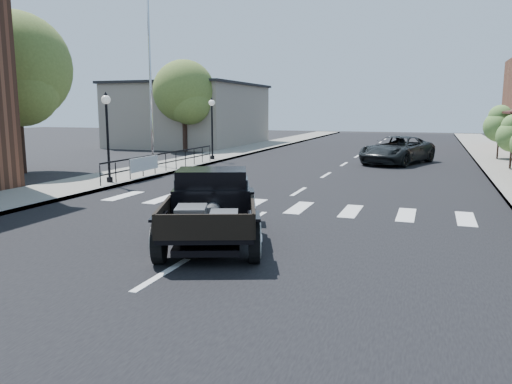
% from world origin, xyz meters
% --- Properties ---
extents(ground, '(120.00, 120.00, 0.00)m').
position_xyz_m(ground, '(0.00, 0.00, 0.00)').
color(ground, black).
rests_on(ground, ground).
extents(road, '(14.00, 80.00, 0.02)m').
position_xyz_m(road, '(0.00, 15.00, 0.01)').
color(road, black).
rests_on(road, ground).
extents(road_markings, '(12.00, 60.00, 0.06)m').
position_xyz_m(road_markings, '(0.00, 10.00, 0.00)').
color(road_markings, silver).
rests_on(road_markings, ground).
extents(sidewalk_left, '(3.00, 80.00, 0.15)m').
position_xyz_m(sidewalk_left, '(-8.50, 15.00, 0.07)').
color(sidewalk_left, gray).
rests_on(sidewalk_left, ground).
extents(low_building_left, '(10.00, 12.00, 5.00)m').
position_xyz_m(low_building_left, '(-15.00, 28.00, 2.50)').
color(low_building_left, gray).
rests_on(low_building_left, ground).
extents(railing, '(0.08, 10.00, 1.00)m').
position_xyz_m(railing, '(-7.30, 10.00, 0.65)').
color(railing, black).
rests_on(railing, sidewalk_left).
extents(banner, '(0.04, 2.20, 0.60)m').
position_xyz_m(banner, '(-7.22, 8.00, 0.45)').
color(banner, silver).
rests_on(banner, sidewalk_left).
extents(lamp_post_b, '(0.36, 0.36, 3.58)m').
position_xyz_m(lamp_post_b, '(-7.60, 6.00, 1.94)').
color(lamp_post_b, black).
rests_on(lamp_post_b, sidewalk_left).
extents(lamp_post_c, '(0.36, 0.36, 3.58)m').
position_xyz_m(lamp_post_c, '(-7.60, 16.00, 1.94)').
color(lamp_post_c, black).
rests_on(lamp_post_c, sidewalk_left).
extents(flagpole, '(0.12, 0.12, 12.58)m').
position_xyz_m(flagpole, '(-9.20, 12.00, 6.44)').
color(flagpole, silver).
rests_on(flagpole, sidewalk_left).
extents(big_tree_near, '(5.16, 5.16, 7.58)m').
position_xyz_m(big_tree_near, '(-14.00, 8.00, 3.79)').
color(big_tree_near, '#54692D').
rests_on(big_tree_near, ground).
extents(big_tree_far, '(4.48, 4.48, 6.58)m').
position_xyz_m(big_tree_far, '(-12.50, 22.00, 3.29)').
color(big_tree_far, '#54692D').
rests_on(big_tree_far, ground).
extents(small_tree_d, '(1.54, 1.54, 2.56)m').
position_xyz_m(small_tree_d, '(8.30, 16.63, 1.43)').
color(small_tree_d, '#537B38').
rests_on(small_tree_d, sidewalk_right).
extents(small_tree_e, '(1.83, 1.83, 3.04)m').
position_xyz_m(small_tree_e, '(8.30, 22.11, 1.67)').
color(small_tree_e, '#537B38').
rests_on(small_tree_e, sidewalk_right).
extents(hotrod_pickup, '(3.91, 5.43, 1.71)m').
position_xyz_m(hotrod_pickup, '(-0.14, -0.45, 0.85)').
color(hotrod_pickup, black).
rests_on(hotrod_pickup, ground).
extents(second_car, '(4.34, 6.08, 1.54)m').
position_xyz_m(second_car, '(2.74, 18.32, 0.77)').
color(second_car, black).
rests_on(second_car, ground).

